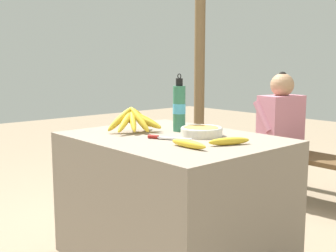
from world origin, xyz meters
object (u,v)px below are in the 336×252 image
object	(u,v)px
serving_bowl	(202,131)
loose_banana_front	(189,144)
seated_vendor	(276,126)
water_bottle	(179,108)
loose_banana_side	(229,141)
banana_bunch_ripe	(135,120)
knife	(163,137)
wooden_bench	(299,161)
support_post_near	(200,46)

from	to	relation	value
serving_bowl	loose_banana_front	distance (m)	0.33
seated_vendor	water_bottle	bearing A→B (deg)	108.54
serving_bowl	loose_banana_side	world-z (taller)	serving_bowl
banana_bunch_ripe	water_bottle	size ratio (longest dim) A/B	0.97
knife	wooden_bench	world-z (taller)	knife
serving_bowl	water_bottle	world-z (taller)	water_bottle
seated_vendor	support_post_near	world-z (taller)	support_post_near
water_bottle	seated_vendor	xyz separation A→B (m)	(-0.19, 1.25, -0.25)
banana_bunch_ripe	loose_banana_side	size ratio (longest dim) A/B	1.51
knife	wooden_bench	distance (m)	1.56
banana_bunch_ripe	serving_bowl	world-z (taller)	banana_bunch_ripe
loose_banana_side	knife	world-z (taller)	loose_banana_side
wooden_bench	support_post_near	world-z (taller)	support_post_near
loose_banana_front	seated_vendor	xyz separation A→B (m)	(-0.58, 1.54, -0.14)
serving_bowl	knife	distance (m)	0.23
loose_banana_side	wooden_bench	xyz separation A→B (m)	(-0.45, 1.38, -0.39)
loose_banana_front	knife	distance (m)	0.25
water_bottle	wooden_bench	size ratio (longest dim) A/B	0.20
banana_bunch_ripe	support_post_near	bearing A→B (deg)	124.61
banana_bunch_ripe	knife	xyz separation A→B (m)	(0.27, -0.03, -0.06)
water_bottle	knife	xyz separation A→B (m)	(0.14, -0.24, -0.13)
serving_bowl	knife	size ratio (longest dim) A/B	1.02
seated_vendor	support_post_near	bearing A→B (deg)	-4.01
serving_bowl	wooden_bench	bearing A→B (deg)	98.38
banana_bunch_ripe	support_post_near	distance (m)	2.16
loose_banana_side	seated_vendor	world-z (taller)	seated_vendor
knife	wooden_bench	xyz separation A→B (m)	(-0.13, 1.51, -0.38)
serving_bowl	water_bottle	xyz separation A→B (m)	(-0.20, 0.02, 0.11)
knife	support_post_near	bearing A→B (deg)	102.05
loose_banana_front	loose_banana_side	size ratio (longest dim) A/B	1.01
seated_vendor	support_post_near	xyz separation A→B (m)	(-1.14, 0.28, 0.68)
wooden_bench	support_post_near	size ratio (longest dim) A/B	0.66
banana_bunch_ripe	knife	bearing A→B (deg)	-6.33
wooden_bench	seated_vendor	bearing A→B (deg)	-173.10
water_bottle	knife	distance (m)	0.30
knife	serving_bowl	bearing A→B (deg)	47.64
banana_bunch_ripe	wooden_bench	size ratio (longest dim) A/B	0.19
loose_banana_front	support_post_near	world-z (taller)	support_post_near
wooden_bench	loose_banana_side	bearing A→B (deg)	-71.75
banana_bunch_ripe	seated_vendor	distance (m)	1.47
serving_bowl	loose_banana_front	bearing A→B (deg)	-56.24
serving_bowl	loose_banana_side	bearing A→B (deg)	-17.94
water_bottle	wooden_bench	world-z (taller)	water_bottle
support_post_near	knife	bearing A→B (deg)	-50.19
wooden_bench	water_bottle	bearing A→B (deg)	-90.26
loose_banana_side	knife	distance (m)	0.35
banana_bunch_ripe	wooden_bench	xyz separation A→B (m)	(0.14, 1.48, -0.44)
water_bottle	banana_bunch_ripe	bearing A→B (deg)	-122.97
banana_bunch_ripe	serving_bowl	bearing A→B (deg)	29.77
banana_bunch_ripe	support_post_near	world-z (taller)	support_post_near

